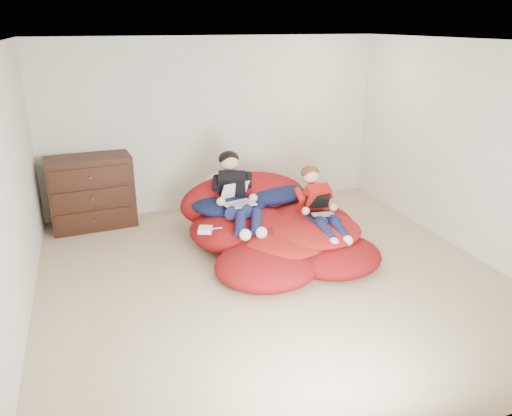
{
  "coord_description": "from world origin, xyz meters",
  "views": [
    {
      "loc": [
        -1.76,
        -4.62,
        2.68
      ],
      "look_at": [
        -0.07,
        0.38,
        0.7
      ],
      "focal_mm": 35.0,
      "sensor_mm": 36.0,
      "label": 1
    }
  ],
  "objects_px": {
    "older_boy": "(236,191)",
    "dresser": "(92,192)",
    "laptop_black": "(320,209)",
    "younger_boy": "(318,202)",
    "laptop_white": "(237,198)",
    "beanbag_pile": "(273,227)"
  },
  "relations": [
    {
      "from": "older_boy",
      "to": "dresser",
      "type": "bearing_deg",
      "value": 144.8
    },
    {
      "from": "dresser",
      "to": "laptop_black",
      "type": "distance_m",
      "value": 3.13
    },
    {
      "from": "younger_boy",
      "to": "laptop_white",
      "type": "height_order",
      "value": "younger_boy"
    },
    {
      "from": "dresser",
      "to": "beanbag_pile",
      "type": "height_order",
      "value": "dresser"
    },
    {
      "from": "dresser",
      "to": "beanbag_pile",
      "type": "relative_size",
      "value": 0.49
    },
    {
      "from": "older_boy",
      "to": "younger_boy",
      "type": "bearing_deg",
      "value": -28.61
    },
    {
      "from": "dresser",
      "to": "beanbag_pile",
      "type": "xyz_separation_m",
      "value": [
        2.11,
        -1.42,
        -0.23
      ]
    },
    {
      "from": "younger_boy",
      "to": "laptop_black",
      "type": "bearing_deg",
      "value": -90.0
    },
    {
      "from": "dresser",
      "to": "younger_boy",
      "type": "xyz_separation_m",
      "value": [
        2.6,
        -1.69,
        0.13
      ]
    },
    {
      "from": "dresser",
      "to": "older_boy",
      "type": "xyz_separation_m",
      "value": [
        1.7,
        -1.2,
        0.22
      ]
    },
    {
      "from": "dresser",
      "to": "older_boy",
      "type": "height_order",
      "value": "older_boy"
    },
    {
      "from": "older_boy",
      "to": "younger_boy",
      "type": "xyz_separation_m",
      "value": [
        0.9,
        -0.49,
        -0.09
      ]
    },
    {
      "from": "beanbag_pile",
      "to": "younger_boy",
      "type": "xyz_separation_m",
      "value": [
        0.49,
        -0.27,
        0.37
      ]
    },
    {
      "from": "older_boy",
      "to": "laptop_black",
      "type": "relative_size",
      "value": 3.3
    },
    {
      "from": "older_boy",
      "to": "laptop_black",
      "type": "xyz_separation_m",
      "value": [
        0.9,
        -0.54,
        -0.15
      ]
    },
    {
      "from": "laptop_white",
      "to": "laptop_black",
      "type": "height_order",
      "value": "laptop_white"
    },
    {
      "from": "older_boy",
      "to": "laptop_white",
      "type": "bearing_deg",
      "value": -90.0
    },
    {
      "from": "older_boy",
      "to": "laptop_white",
      "type": "xyz_separation_m",
      "value": [
        0.0,
        -0.06,
        -0.08
      ]
    },
    {
      "from": "beanbag_pile",
      "to": "younger_boy",
      "type": "height_order",
      "value": "younger_boy"
    },
    {
      "from": "beanbag_pile",
      "to": "older_boy",
      "type": "relative_size",
      "value": 1.99
    },
    {
      "from": "dresser",
      "to": "older_boy",
      "type": "distance_m",
      "value": 2.1
    },
    {
      "from": "dresser",
      "to": "older_boy",
      "type": "bearing_deg",
      "value": -35.2
    }
  ]
}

